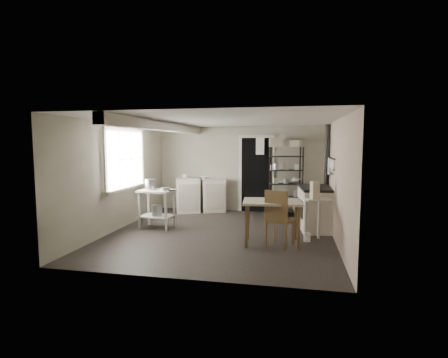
% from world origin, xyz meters
% --- Properties ---
extents(floor, '(5.00, 5.00, 0.00)m').
position_xyz_m(floor, '(0.00, 0.00, 0.00)').
color(floor, black).
rests_on(floor, ground).
extents(ceiling, '(5.00, 5.00, 0.00)m').
position_xyz_m(ceiling, '(0.00, 0.00, 2.30)').
color(ceiling, beige).
rests_on(ceiling, wall_back).
extents(wall_back, '(4.50, 0.02, 2.30)m').
position_xyz_m(wall_back, '(0.00, 2.50, 1.15)').
color(wall_back, '#A7A28E').
rests_on(wall_back, ground).
extents(wall_front, '(4.50, 0.02, 2.30)m').
position_xyz_m(wall_front, '(0.00, -2.50, 1.15)').
color(wall_front, '#A7A28E').
rests_on(wall_front, ground).
extents(wall_left, '(0.02, 5.00, 2.30)m').
position_xyz_m(wall_left, '(-2.25, 0.00, 1.15)').
color(wall_left, '#A7A28E').
rests_on(wall_left, ground).
extents(wall_right, '(0.02, 5.00, 2.30)m').
position_xyz_m(wall_right, '(2.25, 0.00, 1.15)').
color(wall_right, '#A7A28E').
rests_on(wall_right, ground).
extents(window, '(0.12, 1.76, 1.28)m').
position_xyz_m(window, '(-2.22, 0.20, 1.50)').
color(window, beige).
rests_on(window, wall_left).
extents(doorway, '(0.96, 0.10, 2.08)m').
position_xyz_m(doorway, '(0.45, 2.47, 1.00)').
color(doorway, beige).
rests_on(doorway, ground).
extents(ceiling_beam, '(0.18, 5.00, 0.18)m').
position_xyz_m(ceiling_beam, '(-1.20, 0.00, 2.20)').
color(ceiling_beam, beige).
rests_on(ceiling_beam, ceiling).
extents(wallpaper_panel, '(0.01, 5.00, 2.30)m').
position_xyz_m(wallpaper_panel, '(2.24, 0.00, 1.15)').
color(wallpaper_panel, beige).
rests_on(wallpaper_panel, wall_right).
extents(utensil_rail, '(0.06, 1.20, 0.44)m').
position_xyz_m(utensil_rail, '(2.19, 0.60, 1.55)').
color(utensil_rail, '#AFAFB1').
rests_on(utensil_rail, wall_right).
extents(prep_table, '(0.77, 0.58, 0.84)m').
position_xyz_m(prep_table, '(-1.48, 0.20, 0.40)').
color(prep_table, beige).
rests_on(prep_table, ground).
extents(stockpot, '(0.31, 0.31, 0.26)m').
position_xyz_m(stockpot, '(-1.65, 0.27, 0.94)').
color(stockpot, '#AFAFB1').
rests_on(stockpot, prep_table).
extents(saucepan, '(0.23, 0.23, 0.11)m').
position_xyz_m(saucepan, '(-1.26, 0.13, 0.85)').
color(saucepan, '#AFAFB1').
rests_on(saucepan, prep_table).
extents(bucket, '(0.29, 0.29, 0.26)m').
position_xyz_m(bucket, '(-1.46, 0.15, 0.39)').
color(bucket, '#AFAFB1').
rests_on(bucket, prep_table).
extents(base_cabinets, '(1.51, 1.06, 0.91)m').
position_xyz_m(base_cabinets, '(-1.03, 2.18, 0.46)').
color(base_cabinets, silver).
rests_on(base_cabinets, ground).
extents(mixing_bowl, '(0.33, 0.33, 0.06)m').
position_xyz_m(mixing_bowl, '(-0.94, 2.15, 0.95)').
color(mixing_bowl, white).
rests_on(mixing_bowl, base_cabinets).
extents(counter_cup, '(0.16, 0.16, 0.11)m').
position_xyz_m(counter_cup, '(-1.44, 2.05, 0.97)').
color(counter_cup, white).
rests_on(counter_cup, base_cabinets).
extents(shelf_rack, '(0.89, 0.52, 1.76)m').
position_xyz_m(shelf_rack, '(1.25, 2.13, 0.95)').
color(shelf_rack, black).
rests_on(shelf_rack, ground).
extents(shelf_jar, '(0.11, 0.11, 0.18)m').
position_xyz_m(shelf_jar, '(0.91, 2.09, 1.36)').
color(shelf_jar, white).
rests_on(shelf_jar, shelf_rack).
extents(storage_box_a, '(0.36, 0.32, 0.22)m').
position_xyz_m(storage_box_a, '(0.98, 2.14, 2.01)').
color(storage_box_a, '#C0BA9A').
rests_on(storage_box_a, shelf_rack).
extents(storage_box_b, '(0.30, 0.29, 0.16)m').
position_xyz_m(storage_box_b, '(1.49, 2.09, 1.99)').
color(storage_box_b, '#C0BA9A').
rests_on(storage_box_b, shelf_rack).
extents(stove, '(0.77, 1.24, 0.92)m').
position_xyz_m(stove, '(1.92, 0.77, 0.44)').
color(stove, silver).
rests_on(stove, ground).
extents(stovepipe, '(0.16, 0.16, 1.55)m').
position_xyz_m(stovepipe, '(2.18, 1.26, 1.59)').
color(stovepipe, black).
rests_on(stovepipe, stove).
extents(side_ledge, '(0.57, 0.40, 0.79)m').
position_xyz_m(side_ledge, '(1.93, -0.02, 0.43)').
color(side_ledge, beige).
rests_on(side_ledge, ground).
extents(oats_box, '(0.18, 0.24, 0.33)m').
position_xyz_m(oats_box, '(1.85, -0.03, 1.01)').
color(oats_box, '#C0BA9A').
rests_on(oats_box, side_ledge).
extents(work_table, '(1.12, 0.83, 0.81)m').
position_xyz_m(work_table, '(1.08, -0.54, 0.38)').
color(work_table, beige).
rests_on(work_table, ground).
extents(table_cup, '(0.12, 0.12, 0.09)m').
position_xyz_m(table_cup, '(1.32, -0.60, 0.80)').
color(table_cup, white).
rests_on(table_cup, work_table).
extents(chair, '(0.56, 0.57, 1.03)m').
position_xyz_m(chair, '(1.23, -0.66, 0.48)').
color(chair, brown).
rests_on(chair, ground).
extents(flour_sack, '(0.39, 0.33, 0.46)m').
position_xyz_m(flour_sack, '(1.14, 2.19, 0.24)').
color(flour_sack, white).
rests_on(flour_sack, ground).
extents(floor_crock, '(0.15, 0.15, 0.16)m').
position_xyz_m(floor_crock, '(1.72, -0.27, 0.07)').
color(floor_crock, white).
rests_on(floor_crock, ground).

